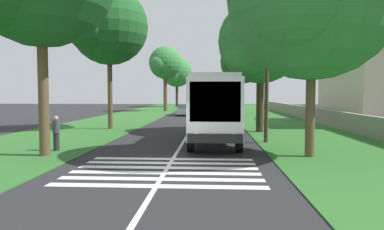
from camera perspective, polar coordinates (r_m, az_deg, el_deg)
The scene contains 19 objects.
ground at distance 14.19m, azimuth -3.66°, elevation -7.96°, with size 160.00×160.00×0.00m, color #262628.
grass_verge_left at distance 30.59m, azimuth -15.57°, elevation -1.89°, with size 120.00×8.00×0.04m, color #2D6628.
grass_verge_right at distance 29.66m, azimuth 15.99°, elevation -2.06°, with size 120.00×8.00×0.04m, color #2D6628.
centre_line at distance 28.99m, azimuth -0.04°, elevation -2.09°, with size 110.00×0.16×0.01m, color silver.
coach_bus at distance 20.97m, azimuth 3.61°, elevation 1.65°, with size 11.16×2.62×3.73m.
zebra_crossing at distance 13.28m, azimuth -4.16°, elevation -8.75°, with size 4.95×6.80×0.01m.
trailing_car_0 at distance 38.83m, azimuth 3.29°, elevation 0.30°, with size 4.30×1.78×1.43m.
trailing_car_1 at distance 46.08m, azimuth -1.17°, elevation 0.80°, with size 4.30×1.78×1.43m.
trailing_minibus_0 at distance 55.23m, azimuth 3.66°, elevation 2.15°, with size 6.00×2.14×2.53m.
roadside_tree_left_0 at distance 29.28m, azimuth -13.23°, elevation 13.29°, with size 6.93×6.00×10.96m.
roadside_tree_left_1 at distance 74.42m, azimuth -2.57°, elevation 6.71°, with size 7.39×6.16×10.25m.
roadside_tree_left_3 at distance 56.48m, azimuth -4.39°, elevation 8.14°, with size 5.67×5.06×10.06m.
roadside_tree_right_0 at distance 56.79m, azimuth 7.24°, elevation 7.60°, with size 5.71×4.80×9.41m.
roadside_tree_right_1 at distance 26.43m, azimuth 10.47°, elevation 11.11°, with size 7.31×6.04×9.51m.
roadside_tree_right_3 at distance 45.51m, azimuth 7.84°, elevation 8.31°, with size 6.62×5.60×9.59m.
utility_pole at distance 20.69m, azimuth 11.82°, elevation 7.66°, with size 0.24×1.40×8.33m.
roadside_wall at distance 35.29m, azimuth 19.62°, elevation -0.13°, with size 70.00×0.40×1.36m, color gray.
roadside_building at distance 37.19m, azimuth 27.89°, elevation 4.53°, with size 12.40×8.52×7.42m.
pedestrian at distance 18.52m, azimuth -20.80°, elevation -2.66°, with size 0.34×0.34×1.69m.
Camera 1 is at (-13.81, -1.71, 2.81)m, focal length 33.52 mm.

